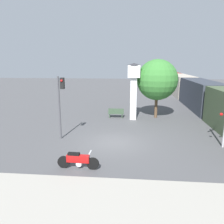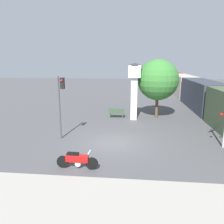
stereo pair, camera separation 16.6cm
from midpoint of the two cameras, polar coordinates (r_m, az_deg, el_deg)
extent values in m
plane|color=#4C4C4F|center=(15.75, 0.76, -7.99)|extent=(120.00, 120.00, 0.00)
cube|color=#9E998E|center=(8.75, -4.49, -26.81)|extent=(36.00, 6.00, 0.10)
cylinder|color=black|center=(12.01, -4.88, -13.26)|extent=(0.67, 0.13, 0.67)
cylinder|color=black|center=(12.44, -12.33, -12.58)|extent=(0.67, 0.13, 0.67)
cube|color=#B71414|center=(12.09, -8.72, -11.89)|extent=(1.24, 0.28, 0.40)
cube|color=black|center=(12.05, -9.80, -10.69)|extent=(0.63, 0.28, 0.11)
cylinder|color=silver|center=(12.20, -8.41, -13.11)|extent=(0.32, 0.23, 0.31)
cube|color=silver|center=(11.77, -5.53, -10.38)|extent=(0.08, 0.49, 0.04)
cube|color=white|center=(21.59, 5.97, 3.45)|extent=(0.61, 0.61, 4.16)
cube|color=white|center=(21.32, 6.14, 10.52)|extent=(1.16, 1.16, 1.16)
cylinder|color=white|center=(20.73, 6.14, 10.45)|extent=(0.93, 0.02, 0.93)
cone|color=#333338|center=(21.30, 6.18, 12.35)|extent=(1.39, 1.39, 0.20)
cube|color=#333842|center=(28.85, 22.53, 4.17)|extent=(2.80, 10.54, 3.40)
cube|color=#ADA393|center=(39.57, 18.02, 6.68)|extent=(2.80, 10.54, 3.40)
cube|color=maroon|center=(50.47, 15.43, 8.09)|extent=(2.80, 10.54, 3.40)
cylinder|color=#47474C|center=(16.40, -13.25, 0.98)|extent=(0.12, 0.12, 4.64)
cube|color=black|center=(16.03, -12.56, 7.33)|extent=(0.28, 0.24, 0.80)
sphere|color=red|center=(15.87, -12.77, 8.00)|extent=(0.16, 0.16, 0.16)
sphere|color=red|center=(15.91, 26.97, -0.60)|extent=(0.20, 0.20, 0.20)
cylinder|color=brown|center=(22.81, 11.79, 1.32)|extent=(0.30, 0.30, 2.25)
sphere|color=#387A33|center=(22.42, 12.12, 8.22)|extent=(4.06, 4.06, 4.06)
cube|color=#384C38|center=(22.43, 1.39, -0.37)|extent=(1.60, 0.44, 0.08)
cube|color=#384C38|center=(22.56, 1.43, 0.36)|extent=(1.60, 0.06, 0.44)
cube|color=#384C38|center=(22.55, -0.23, -0.94)|extent=(0.08, 0.35, 0.41)
cube|color=#384C38|center=(22.45, 3.02, -1.01)|extent=(0.08, 0.35, 0.41)
camera|label=1|loc=(0.08, -89.71, 0.07)|focal=35.00mm
camera|label=2|loc=(0.08, 90.29, -0.07)|focal=35.00mm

